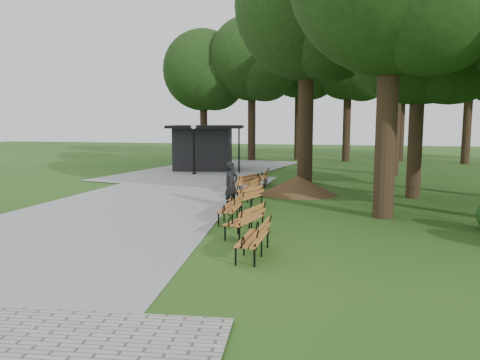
% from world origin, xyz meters
% --- Properties ---
extents(ground, '(100.00, 100.00, 0.00)m').
position_xyz_m(ground, '(0.00, 0.00, 0.00)').
color(ground, '#244E16').
rests_on(ground, ground).
extents(path, '(12.00, 38.00, 0.06)m').
position_xyz_m(path, '(-4.00, 3.00, 0.03)').
color(path, gray).
rests_on(path, ground).
extents(person, '(0.70, 0.77, 1.76)m').
position_xyz_m(person, '(-0.17, 1.21, 0.88)').
color(person, black).
rests_on(person, ground).
extents(kiosk, '(5.49, 4.98, 3.02)m').
position_xyz_m(kiosk, '(-5.31, 14.04, 1.51)').
color(kiosk, black).
rests_on(kiosk, ground).
extents(lamp_post, '(0.32, 0.32, 3.13)m').
position_xyz_m(lamp_post, '(-5.03, 11.20, 2.25)').
color(lamp_post, black).
rests_on(lamp_post, ground).
extents(dirt_mound, '(2.94, 2.94, 0.84)m').
position_xyz_m(dirt_mound, '(2.01, 4.96, 0.42)').
color(dirt_mound, '#47301C').
rests_on(dirt_mound, ground).
extents(bench_0, '(0.67, 1.91, 0.88)m').
position_xyz_m(bench_0, '(1.89, -4.87, 0.44)').
color(bench_0, '#BF6A2C').
rests_on(bench_0, ground).
extents(bench_1, '(1.04, 1.99, 0.88)m').
position_xyz_m(bench_1, '(1.25, -2.85, 0.44)').
color(bench_1, '#BF6A2C').
rests_on(bench_1, ground).
extents(bench_2, '(0.73, 1.93, 0.88)m').
position_xyz_m(bench_2, '(0.39, -1.14, 0.44)').
color(bench_2, '#BF6A2C').
rests_on(bench_2, ground).
extents(bench_3, '(1.21, 2.00, 0.88)m').
position_xyz_m(bench_3, '(0.45, 1.00, 0.44)').
color(bench_3, '#BF6A2C').
rests_on(bench_3, ground).
extents(bench_4, '(0.80, 1.95, 0.88)m').
position_xyz_m(bench_4, '(0.09, 3.21, 0.44)').
color(bench_4, '#BF6A2C').
rests_on(bench_4, ground).
extents(bench_5, '(1.25, 2.00, 0.88)m').
position_xyz_m(bench_5, '(-0.49, 4.85, 0.44)').
color(bench_5, '#BF6A2C').
rests_on(bench_5, ground).
extents(bench_6, '(0.81, 1.95, 0.88)m').
position_xyz_m(bench_6, '(-0.07, 7.14, 0.44)').
color(bench_6, '#BF6A2C').
rests_on(bench_6, ground).
extents(lawn_tree_1, '(6.37, 6.37, 10.34)m').
position_xyz_m(lawn_tree_1, '(6.93, 5.13, 7.11)').
color(lawn_tree_1, black).
rests_on(lawn_tree_1, ground).
extents(lawn_tree_2, '(7.37, 7.37, 12.71)m').
position_xyz_m(lawn_tree_2, '(1.99, 8.50, 8.96)').
color(lawn_tree_2, black).
rests_on(lawn_tree_2, ground).
extents(lawn_tree_4, '(7.51, 7.51, 12.73)m').
position_xyz_m(lawn_tree_4, '(6.88, 13.80, 8.92)').
color(lawn_tree_4, black).
rests_on(lawn_tree_4, ground).
extents(tree_backdrop, '(36.34, 9.46, 15.96)m').
position_xyz_m(tree_backdrop, '(6.52, 23.09, 7.98)').
color(tree_backdrop, black).
rests_on(tree_backdrop, ground).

